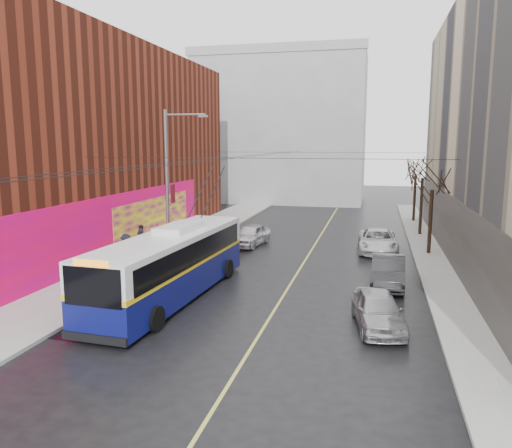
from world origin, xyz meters
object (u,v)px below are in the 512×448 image
at_px(pedestrian_a, 142,242).
at_px(tree_far, 416,165).
at_px(following_car, 250,235).
at_px(parked_car_c, 378,241).
at_px(parked_car_a, 378,310).
at_px(streetlight_pole, 169,182).
at_px(tree_near, 433,178).
at_px(tree_mid, 423,168).
at_px(parked_car_b, 388,272).
at_px(pedestrian_b, 142,238).
at_px(pedestrian_c, 126,249).
at_px(trolleybus, 171,264).

bearing_deg(pedestrian_a, tree_far, -59.77).
bearing_deg(following_car, parked_car_c, 8.61).
height_order(parked_car_a, pedestrian_a, pedestrian_a).
relative_size(streetlight_pole, tree_near, 1.41).
bearing_deg(tree_near, tree_mid, 90.00).
height_order(tree_mid, parked_car_b, tree_mid).
height_order(parked_car_a, pedestrian_b, pedestrian_b).
distance_m(tree_far, parked_car_c, 14.80).
distance_m(tree_near, pedestrian_c, 19.25).
bearing_deg(tree_far, parked_car_a, -96.54).
xyz_separation_m(parked_car_a, parked_car_c, (0.00, 14.15, 0.01)).
relative_size(streetlight_pole, pedestrian_c, 5.06).
bearing_deg(pedestrian_b, trolleybus, -115.72).
relative_size(tree_near, pedestrian_a, 3.67).
xyz_separation_m(parked_car_a, pedestrian_c, (-14.19, 6.65, 0.31)).
xyz_separation_m(tree_near, parked_car_c, (-3.20, 0.24, -4.24)).
relative_size(trolleybus, pedestrian_a, 7.11).
distance_m(parked_car_c, pedestrian_b, 15.47).
relative_size(following_car, pedestrian_b, 2.55).
distance_m(streetlight_pole, parked_car_b, 13.24).
bearing_deg(tree_far, pedestrian_c, -129.30).
bearing_deg(trolleybus, parked_car_a, -7.02).
bearing_deg(trolleybus, tree_far, 67.86).
xyz_separation_m(tree_near, tree_mid, (0.00, 7.00, 0.28)).
xyz_separation_m(parked_car_a, pedestrian_a, (-14.25, 8.75, 0.30)).
xyz_separation_m(trolleybus, parked_car_b, (9.78, 4.29, -0.86)).
bearing_deg(tree_near, parked_car_b, -108.82).
bearing_deg(parked_car_a, streetlight_pole, 136.73).
bearing_deg(tree_near, trolleybus, -135.63).
relative_size(streetlight_pole, parked_car_c, 1.69).
height_order(streetlight_pole, tree_mid, streetlight_pole).
distance_m(parked_car_b, pedestrian_b, 16.03).
bearing_deg(tree_mid, pedestrian_a, -145.14).
relative_size(parked_car_b, following_car, 1.05).
distance_m(tree_near, following_car, 12.61).
xyz_separation_m(trolleybus, following_car, (0.61, 12.50, -0.88)).
xyz_separation_m(parked_car_a, pedestrian_b, (-14.96, 10.20, 0.28)).
relative_size(parked_car_c, pedestrian_c, 2.99).
distance_m(pedestrian_a, pedestrian_c, 2.10).
bearing_deg(parked_car_b, parked_car_c, 95.33).
height_order(trolleybus, parked_car_a, trolleybus).
relative_size(following_car, pedestrian_c, 2.44).
xyz_separation_m(trolleybus, parked_car_a, (9.28, -1.69, -0.89)).
bearing_deg(tree_near, parked_car_a, -102.96).
height_order(trolleybus, pedestrian_c, trolleybus).
relative_size(parked_car_b, pedestrian_c, 2.58).
bearing_deg(pedestrian_c, tree_far, -100.66).
distance_m(streetlight_pole, tree_far, 25.09).
relative_size(tree_far, trolleybus, 0.53).
xyz_separation_m(tree_far, parked_car_b, (-2.70, -21.92, -4.39)).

